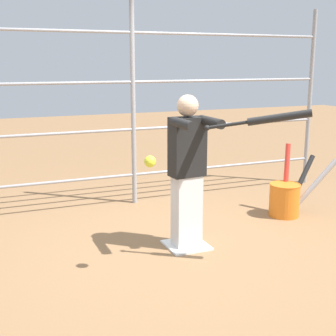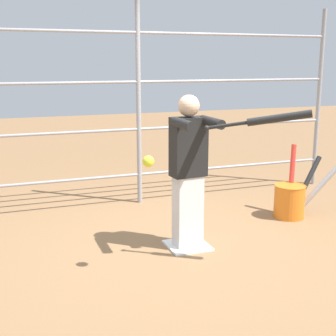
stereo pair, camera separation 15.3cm
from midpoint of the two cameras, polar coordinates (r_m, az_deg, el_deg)
ground_plane at (r=4.70m, az=1.31°, el=-9.50°), size 24.00×24.00×0.00m
home_plate at (r=4.69m, az=1.31°, el=-9.39°), size 0.40×0.40×0.02m
fence_backstop at (r=5.87m, az=-5.03°, el=7.55°), size 5.48×0.06×2.50m
batter at (r=4.44m, az=1.44°, el=0.08°), size 0.38×0.52×1.49m
baseball_bat_swinging at (r=3.96m, az=11.25°, el=5.89°), size 0.74×0.55×0.20m
softball_in_flight at (r=3.78m, az=-3.37°, el=0.79°), size 0.10×0.10×0.10m
bat_bucket at (r=5.69m, az=13.52°, el=-3.47°), size 0.77×0.53×0.83m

